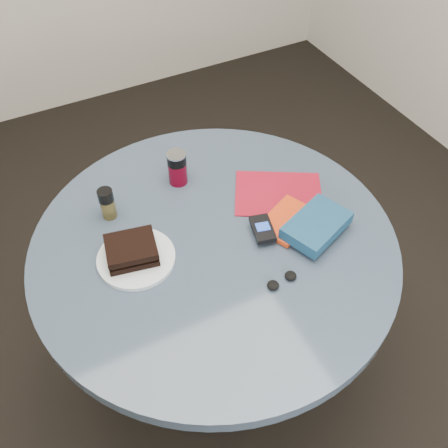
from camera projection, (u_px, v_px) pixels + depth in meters
name	position (u px, v px, depth m)	size (l,w,h in m)	color
ground	(217.00, 367.00, 1.91)	(4.00, 4.00, 0.00)	black
table	(215.00, 276.00, 1.48)	(1.00, 1.00, 0.75)	black
plate	(136.00, 258.00, 1.31)	(0.21, 0.21, 0.01)	white
sandwich	(131.00, 250.00, 1.29)	(0.15, 0.13, 0.05)	black
soda_can	(177.00, 168.00, 1.48)	(0.06, 0.06, 0.11)	#640518
pepper_grinder	(107.00, 203.00, 1.38)	(0.04, 0.04, 0.10)	#4D4321
magazine	(278.00, 194.00, 1.48)	(0.25, 0.19, 0.00)	maroon
red_book	(287.00, 220.00, 1.39)	(0.16, 0.11, 0.01)	red
novel	(317.00, 225.00, 1.35)	(0.18, 0.12, 0.04)	navy
mp3_player	(263.00, 229.00, 1.35)	(0.08, 0.10, 0.02)	black
headphones	(282.00, 280.00, 1.26)	(0.09, 0.04, 0.02)	black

